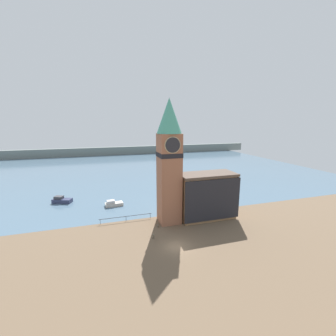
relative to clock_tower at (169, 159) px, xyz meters
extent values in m
plane|color=brown|center=(-1.75, -9.81, -13.52)|extent=(160.00, 160.00, 0.00)
cube|color=slate|center=(-1.75, 63.12, -13.52)|extent=(160.00, 120.00, 0.00)
cube|color=slate|center=(-1.75, 103.12, -11.02)|extent=(180.00, 3.00, 5.00)
cube|color=#232328|center=(-8.77, 2.87, -12.47)|extent=(11.21, 0.08, 0.08)
cylinder|color=#232328|center=(-14.08, 2.87, -12.99)|extent=(0.07, 0.07, 1.05)
cylinder|color=#232328|center=(-8.77, 2.87, -12.99)|extent=(0.07, 0.07, 1.05)
cylinder|color=#232328|center=(-3.47, 2.87, -12.99)|extent=(0.07, 0.07, 1.05)
cube|color=#935B42|center=(-0.01, 0.01, -4.21)|extent=(4.32, 4.32, 18.61)
cube|color=black|center=(-0.01, 0.01, 0.88)|extent=(4.44, 4.44, 0.90)
cylinder|color=tan|center=(-0.01, -2.21, 3.03)|extent=(3.21, 0.12, 3.21)
cylinder|color=#232328|center=(-0.01, -2.29, 3.03)|extent=(2.92, 0.12, 2.92)
cylinder|color=tan|center=(2.21, 0.01, 3.03)|extent=(0.12, 3.21, 3.21)
cylinder|color=#232328|center=(2.29, 0.01, 3.03)|extent=(0.12, 2.92, 2.92)
cone|color=teal|center=(-0.01, 0.01, 8.51)|extent=(4.96, 4.96, 6.83)
cube|color=#9E754C|center=(8.50, -0.32, -8.74)|extent=(11.94, 5.45, 9.55)
cube|color=#4C3D33|center=(8.50, -0.32, -3.71)|extent=(12.34, 5.85, 0.50)
cube|color=#232328|center=(8.50, -3.19, -8.55)|extent=(12.44, 0.30, 8.79)
cube|color=#B7B2A8|center=(-10.63, 12.72, -13.11)|extent=(4.53, 2.40, 0.82)
cube|color=#B2B2B2|center=(-11.42, 12.66, -12.34)|extent=(2.04, 1.58, 0.71)
cube|color=#333856|center=(-23.49, 19.01, -12.99)|extent=(5.21, 3.64, 1.05)
cube|color=#38383D|center=(-24.30, 19.33, -12.12)|extent=(2.49, 2.09, 0.69)
cylinder|color=brown|center=(-4.88, -6.03, -13.17)|extent=(0.35, 0.35, 0.69)
sphere|color=brown|center=(-4.88, -6.03, -12.83)|extent=(0.37, 0.37, 0.37)
cylinder|color=brown|center=(-3.03, -1.88, -13.26)|extent=(0.32, 0.32, 0.51)
sphere|color=brown|center=(-3.03, -1.88, -13.01)|extent=(0.34, 0.34, 0.34)
camera|label=1|loc=(-13.33, -42.59, 7.44)|focal=24.00mm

